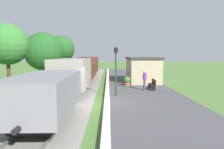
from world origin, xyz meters
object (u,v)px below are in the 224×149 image
at_px(bench_near_hut, 152,84).
at_px(potted_planter, 127,81).
at_px(station_hut, 142,69).
at_px(tree_field_left, 61,49).
at_px(tree_trackside_far, 44,52).
at_px(freight_train, 79,72).
at_px(tree_trackside_mid, 7,44).
at_px(person_waiting, 145,79).
at_px(lamp_post_near, 116,62).

relative_size(bench_near_hut, potted_planter, 1.64).
bearing_deg(station_hut, tree_field_left, 140.17).
height_order(station_hut, tree_trackside_far, tree_trackside_far).
bearing_deg(bench_near_hut, freight_train, 161.29).
bearing_deg(bench_near_hut, tree_field_left, 127.96).
distance_m(bench_near_hut, tree_field_left, 19.09).
distance_m(tree_trackside_mid, tree_field_left, 16.32).
bearing_deg(potted_planter, person_waiting, -62.73).
bearing_deg(person_waiting, lamp_post_near, 40.58).
distance_m(potted_planter, tree_field_left, 16.24).
height_order(bench_near_hut, tree_field_left, tree_field_left).
xyz_separation_m(freight_train, tree_field_left, (-4.75, 12.49, 2.70)).
bearing_deg(station_hut, tree_trackside_far, 171.08).
bearing_deg(potted_planter, station_hut, 56.03).
relative_size(station_hut, tree_trackside_far, 0.96).
xyz_separation_m(person_waiting, tree_trackside_mid, (-10.98, -1.16, 2.91)).
relative_size(freight_train, tree_field_left, 4.04).
relative_size(freight_train, tree_trackside_mid, 4.54).
bearing_deg(tree_trackside_mid, freight_train, 37.63).
xyz_separation_m(tree_trackside_far, tree_field_left, (0.24, 7.78, 0.56)).
xyz_separation_m(bench_near_hut, person_waiting, (-0.78, -0.37, 0.46)).
xyz_separation_m(station_hut, lamp_post_near, (-3.36, -7.86, 1.15)).
bearing_deg(tree_trackside_far, potted_planter, -26.77).
distance_m(potted_planter, lamp_post_near, 5.39).
xyz_separation_m(freight_train, lamp_post_near, (3.44, -5.00, 1.25)).
relative_size(freight_train, bench_near_hut, 17.33).
bearing_deg(lamp_post_near, tree_field_left, 115.09).
relative_size(lamp_post_near, tree_trackside_far, 0.62).
relative_size(person_waiting, tree_field_left, 0.27).
bearing_deg(freight_train, tree_trackside_far, 136.66).
height_order(bench_near_hut, tree_trackside_far, tree_trackside_far).
xyz_separation_m(person_waiting, lamp_post_near, (-2.57, -2.32, 1.62)).
height_order(potted_planter, tree_trackside_mid, tree_trackside_mid).
xyz_separation_m(lamp_post_near, tree_field_left, (-8.19, 17.49, 1.45)).
distance_m(station_hut, tree_trackside_far, 12.11).
bearing_deg(lamp_post_near, station_hut, 66.84).
relative_size(person_waiting, tree_trackside_mid, 0.30).
relative_size(potted_planter, tree_trackside_far, 0.15).
bearing_deg(bench_near_hut, potted_planter, 134.32).
bearing_deg(person_waiting, potted_planter, -64.22).
relative_size(lamp_post_near, tree_field_left, 0.58).
bearing_deg(tree_trackside_far, lamp_post_near, -49.02).
xyz_separation_m(bench_near_hut, potted_planter, (-2.05, 2.10, 0.00)).
bearing_deg(tree_field_left, tree_trackside_far, -91.78).
relative_size(tree_trackside_far, tree_field_left, 0.94).
height_order(person_waiting, lamp_post_near, lamp_post_near).
xyz_separation_m(person_waiting, tree_trackside_far, (-11.01, 7.38, 2.51)).
height_order(person_waiting, potted_planter, person_waiting).
xyz_separation_m(tree_trackside_mid, tree_field_left, (0.21, 16.32, 0.16)).
height_order(station_hut, person_waiting, station_hut).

